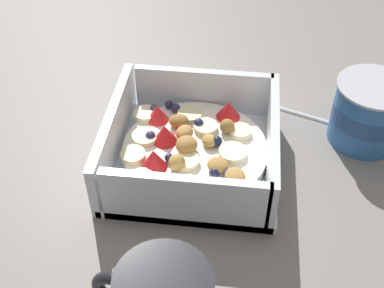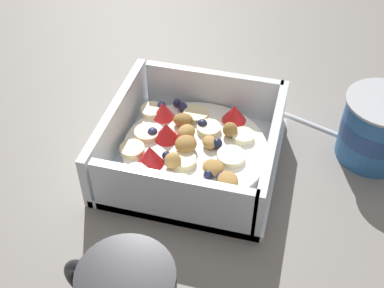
# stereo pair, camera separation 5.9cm
# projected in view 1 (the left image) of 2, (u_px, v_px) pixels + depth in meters

# --- Properties ---
(ground_plane) EXTENTS (2.40, 2.40, 0.00)m
(ground_plane) POSITION_uv_depth(u_px,v_px,m) (196.00, 159.00, 0.61)
(ground_plane) COLOR gray
(fruit_bowl) EXTENTS (0.19, 0.19, 0.07)m
(fruit_bowl) POSITION_uv_depth(u_px,v_px,m) (191.00, 148.00, 0.59)
(fruit_bowl) COLOR white
(fruit_bowl) RESTS_ON ground
(spoon) EXTENTS (0.08, 0.17, 0.01)m
(spoon) POSITION_uv_depth(u_px,v_px,m) (258.00, 100.00, 0.69)
(spoon) COLOR silver
(spoon) RESTS_ON ground
(yogurt_cup) EXTENTS (0.09, 0.09, 0.08)m
(yogurt_cup) POSITION_uv_depth(u_px,v_px,m) (368.00, 112.00, 0.61)
(yogurt_cup) COLOR #3370B7
(yogurt_cup) RESTS_ON ground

